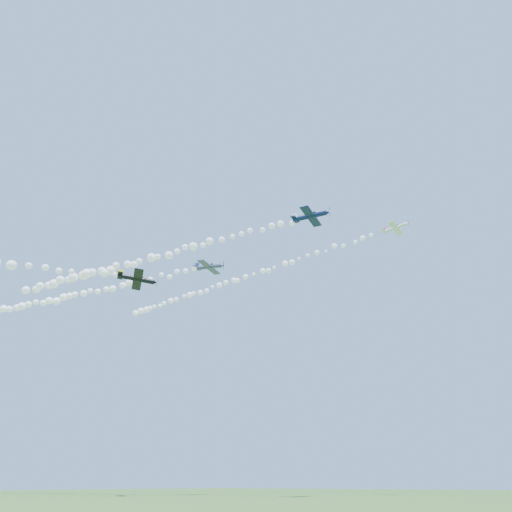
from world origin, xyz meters
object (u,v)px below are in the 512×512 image
Objects in this scene: plane_white at (395,228)px; plane_navy at (311,216)px; plane_grey at (209,267)px; plane_black at (137,279)px.

plane_white is 23.71m from plane_navy.
plane_white reaches higher than plane_grey.
plane_white is 55.34m from plane_black.
plane_white is 0.78× the size of plane_navy.
plane_grey reaches higher than plane_black.
plane_navy is at bearing -32.59° from plane_black.
plane_navy is at bearing -113.01° from plane_white.
plane_navy reaches higher than plane_grey.
plane_white is 41.64m from plane_grey.
plane_grey is (-35.69, -20.43, -6.55)m from plane_white.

